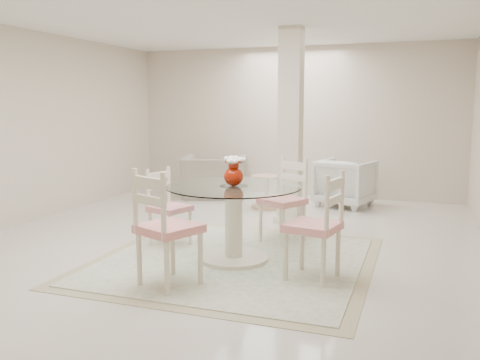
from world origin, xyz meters
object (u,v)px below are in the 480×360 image
(dining_chair_west, at_px, (166,201))
(side_table, at_px, (267,193))
(dining_chair_south, at_px, (162,220))
(armchair_white, at_px, (345,183))
(dining_table, at_px, (234,223))
(recliner_taupe, at_px, (215,177))
(column, at_px, (291,127))
(dining_chair_east, at_px, (320,218))
(dining_chair_north, at_px, (286,193))
(red_vase, at_px, (234,171))

(dining_chair_west, distance_m, side_table, 2.57)
(dining_chair_south, height_order, armchair_white, dining_chair_south)
(dining_table, relative_size, recliner_taupe, 1.24)
(dining_table, bearing_deg, dining_chair_south, -108.24)
(column, bearing_deg, dining_chair_east, -69.29)
(dining_chair_north, bearing_deg, dining_chair_east, -35.23)
(dining_table, distance_m, dining_chair_east, 1.04)
(dining_table, height_order, dining_chair_east, dining_chair_east)
(dining_chair_south, bearing_deg, dining_chair_west, -40.36)
(dining_table, xyz_separation_m, side_table, (-0.47, 2.82, -0.17))
(column, bearing_deg, dining_chair_west, -122.77)
(dining_chair_south, relative_size, recliner_taupe, 1.06)
(dining_chair_east, relative_size, dining_chair_south, 0.95)
(column, relative_size, dining_chair_south, 2.23)
(dining_chair_east, xyz_separation_m, recliner_taupe, (-2.63, 3.77, -0.23))
(dining_chair_east, bearing_deg, dining_chair_north, -141.56)
(dining_table, bearing_deg, red_vase, -18.43)
(dining_chair_south, bearing_deg, dining_chair_east, -129.66)
(recliner_taupe, bearing_deg, dining_chair_south, 88.87)
(side_table, bearing_deg, dining_chair_north, -66.64)
(red_vase, bearing_deg, dining_chair_east, -17.37)
(red_vase, xyz_separation_m, dining_chair_east, (0.98, -0.31, -0.37))
(armchair_white, bearing_deg, dining_chair_north, 97.83)
(column, relative_size, dining_chair_west, 2.67)
(red_vase, height_order, armchair_white, red_vase)
(dining_chair_east, relative_size, recliner_taupe, 1.01)
(dining_table, distance_m, dining_chair_west, 1.02)
(recliner_taupe, height_order, armchair_white, armchair_white)
(dining_table, distance_m, side_table, 2.86)
(recliner_taupe, distance_m, armchair_white, 2.34)
(column, bearing_deg, recliner_taupe, 139.96)
(column, xyz_separation_m, dining_chair_east, (0.87, -2.29, -0.74))
(recliner_taupe, distance_m, side_table, 1.35)
(red_vase, height_order, dining_chair_south, dining_chair_south)
(column, height_order, dining_table, column)
(dining_table, distance_m, red_vase, 0.56)
(red_vase, relative_size, recliner_taupe, 0.27)
(dining_chair_west, bearing_deg, dining_chair_north, -45.13)
(red_vase, xyz_separation_m, dining_chair_south, (-0.32, -0.98, -0.34))
(dining_table, bearing_deg, dining_chair_east, -17.37)
(armchair_white, height_order, side_table, armchair_white)
(red_vase, distance_m, dining_chair_south, 1.08)
(red_vase, relative_size, dining_chair_east, 0.27)
(dining_table, height_order, recliner_taupe, dining_table)
(red_vase, bearing_deg, armchair_white, 78.69)
(dining_chair_south, relative_size, side_table, 2.27)
(dining_chair_east, distance_m, side_table, 3.46)
(dining_chair_north, bearing_deg, dining_table, -80.88)
(dining_chair_west, relative_size, dining_chair_south, 0.84)
(red_vase, distance_m, armchair_white, 3.56)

